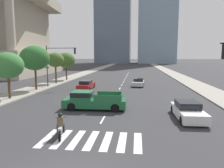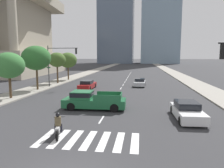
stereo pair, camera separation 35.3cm
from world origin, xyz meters
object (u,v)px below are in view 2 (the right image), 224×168
(pickup_truck, at_px, (91,100))
(street_tree_nearest, at_px, (9,65))
(sedan_silver_1, at_px, (140,83))
(street_tree_second, at_px, (36,58))
(sedan_red_0, at_px, (87,85))
(sedan_white_2, at_px, (187,111))
(traffic_signal_far, at_px, (59,59))
(motorcycle_lead, at_px, (58,127))
(street_tree_third, at_px, (57,60))
(street_tree_fourth, at_px, (68,60))

(pickup_truck, distance_m, street_tree_nearest, 11.08)
(sedan_silver_1, relative_size, street_tree_second, 0.70)
(street_tree_nearest, height_order, street_tree_second, street_tree_second)
(pickup_truck, relative_size, sedan_red_0, 1.24)
(sedan_white_2, xyz_separation_m, traffic_signal_far, (-16.23, 14.44, 3.90))
(motorcycle_lead, height_order, street_tree_third, street_tree_third)
(sedan_red_0, height_order, sedan_silver_1, sedan_red_0)
(motorcycle_lead, distance_m, sedan_red_0, 18.68)
(street_tree_second, distance_m, street_tree_fourth, 12.99)
(traffic_signal_far, height_order, street_tree_third, traffic_signal_far)
(street_tree_nearest, bearing_deg, street_tree_second, 90.00)
(pickup_truck, bearing_deg, sedan_silver_1, -106.31)
(sedan_silver_1, height_order, traffic_signal_far, traffic_signal_far)
(sedan_silver_1, height_order, street_tree_second, street_tree_second)
(traffic_signal_far, xyz_separation_m, street_tree_second, (-2.12, -3.01, 0.11))
(sedan_red_0, relative_size, street_tree_nearest, 0.90)
(street_tree_nearest, distance_m, street_tree_fourth, 19.29)
(motorcycle_lead, distance_m, street_tree_second, 19.29)
(sedan_white_2, relative_size, street_tree_nearest, 0.90)
(street_tree_third, bearing_deg, sedan_white_2, -45.76)
(sedan_silver_1, relative_size, traffic_signal_far, 0.68)
(sedan_silver_1, relative_size, street_tree_fourth, 0.79)
(pickup_truck, bearing_deg, sedan_red_0, -74.58)
(pickup_truck, height_order, traffic_signal_far, traffic_signal_far)
(traffic_signal_far, xyz_separation_m, street_tree_third, (-2.12, 4.40, -0.27))
(pickup_truck, height_order, sedan_white_2, pickup_truck)
(traffic_signal_far, distance_m, street_tree_nearest, 9.58)
(sedan_red_0, bearing_deg, street_tree_third, 54.08)
(street_tree_nearest, bearing_deg, street_tree_third, 90.00)
(motorcycle_lead, distance_m, sedan_silver_1, 23.24)
(pickup_truck, xyz_separation_m, street_tree_nearest, (-10.20, 3.09, 3.04))
(traffic_signal_far, distance_m, street_tree_fourth, 10.20)
(street_tree_nearest, height_order, street_tree_fourth, street_tree_fourth)
(sedan_red_0, bearing_deg, street_tree_fourth, 33.55)
(traffic_signal_far, relative_size, street_tree_nearest, 1.23)
(street_tree_nearest, bearing_deg, sedan_red_0, 51.74)
(sedan_red_0, relative_size, sedan_silver_1, 1.07)
(motorcycle_lead, distance_m, street_tree_third, 25.76)
(sedan_red_0, distance_m, street_tree_second, 8.20)
(sedan_silver_1, bearing_deg, traffic_signal_far, -70.69)
(street_tree_fourth, bearing_deg, sedan_red_0, -57.69)
(traffic_signal_far, bearing_deg, motorcycle_lead, -68.37)
(motorcycle_lead, bearing_deg, street_tree_second, 14.64)
(pickup_truck, relative_size, street_tree_third, 1.07)
(sedan_white_2, bearing_deg, street_tree_third, -138.19)
(traffic_signal_far, xyz_separation_m, street_tree_nearest, (-2.12, -9.31, -0.67))
(sedan_red_0, bearing_deg, sedan_silver_1, -60.04)
(sedan_red_0, height_order, street_tree_third, street_tree_third)
(street_tree_second, bearing_deg, street_tree_fourth, 90.00)
(pickup_truck, distance_m, street_tree_third, 19.95)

